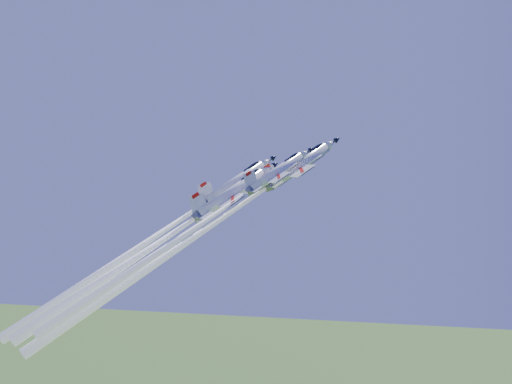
% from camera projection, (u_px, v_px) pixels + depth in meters
% --- Properties ---
extents(jet_lead, '(38.81, 28.24, 41.70)m').
position_uv_depth(jet_lead, '(205.00, 230.00, 93.08)').
color(jet_lead, white).
extents(jet_left, '(35.36, 25.72, 37.38)m').
position_uv_depth(jet_left, '(157.00, 235.00, 98.83)').
color(jet_left, white).
extents(jet_right, '(32.30, 23.51, 34.71)m').
position_uv_depth(jet_right, '(194.00, 229.00, 88.67)').
color(jet_right, white).
extents(jet_slot, '(32.04, 23.28, 33.07)m').
position_uv_depth(jet_slot, '(163.00, 240.00, 90.66)').
color(jet_slot, white).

